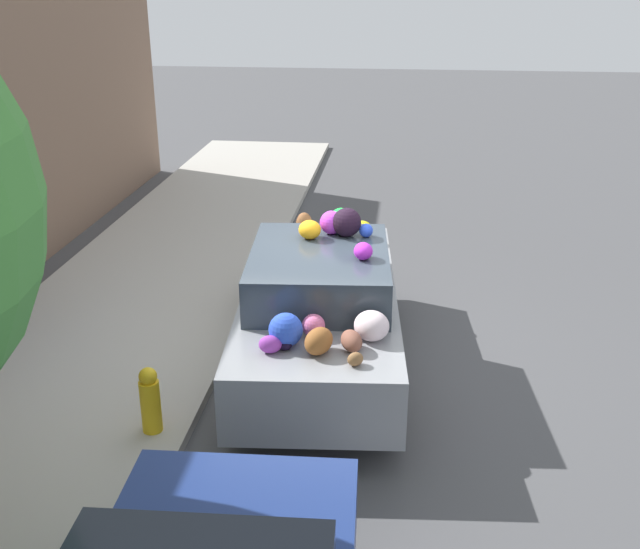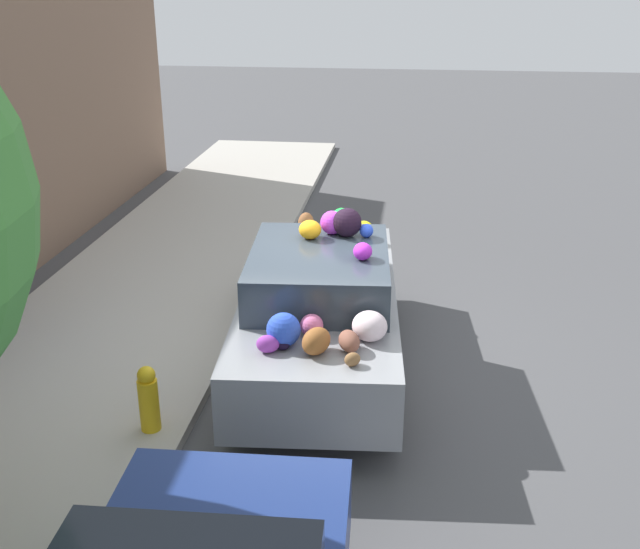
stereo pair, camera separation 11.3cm
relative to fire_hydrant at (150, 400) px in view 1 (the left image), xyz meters
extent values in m
plane|color=#4C4C4F|center=(1.70, -1.45, -0.46)|extent=(60.00, 60.00, 0.00)
cube|color=#B2ADA3|center=(1.70, 1.25, -0.40)|extent=(24.00, 3.20, 0.12)
cylinder|color=gold|center=(0.00, 0.00, -0.07)|extent=(0.20, 0.20, 0.55)
sphere|color=gold|center=(0.00, 0.00, 0.26)|extent=(0.18, 0.18, 0.18)
cube|color=gray|center=(1.70, -1.48, 0.22)|extent=(4.42, 2.04, 0.70)
cube|color=#333D47|center=(1.53, -1.50, 0.82)|extent=(2.05, 1.65, 0.50)
cylinder|color=black|center=(2.97, -0.60, -0.13)|extent=(0.67, 0.23, 0.66)
cylinder|color=black|center=(3.09, -2.17, -0.13)|extent=(0.67, 0.23, 0.66)
cylinder|color=black|center=(0.31, -0.80, -0.13)|extent=(0.67, 0.23, 0.66)
cylinder|color=black|center=(0.43, -2.37, -0.13)|extent=(0.67, 0.23, 0.66)
sphere|color=blue|center=(0.22, -1.32, 0.73)|extent=(0.47, 0.47, 0.33)
ellipsoid|color=purple|center=(0.07, -1.20, 0.65)|extent=(0.20, 0.24, 0.17)
sphere|color=purple|center=(2.12, -1.57, 1.20)|extent=(0.36, 0.36, 0.28)
ellipsoid|color=brown|center=(0.20, -1.96, 0.66)|extent=(0.35, 0.29, 0.19)
sphere|color=pink|center=(0.45, -1.56, 0.68)|extent=(0.24, 0.24, 0.23)
ellipsoid|color=brown|center=(-0.10, -2.01, 0.63)|extent=(0.19, 0.20, 0.13)
ellipsoid|color=white|center=(3.16, -1.47, 0.66)|extent=(0.39, 0.38, 0.20)
sphere|color=black|center=(2.05, -1.75, 1.23)|extent=(0.46, 0.46, 0.34)
ellipsoid|color=brown|center=(0.10, -1.66, 0.69)|extent=(0.41, 0.35, 0.25)
ellipsoid|color=black|center=(0.15, -1.31, 0.62)|extent=(0.24, 0.25, 0.11)
ellipsoid|color=orange|center=(1.92, -1.34, 1.17)|extent=(0.35, 0.34, 0.21)
ellipsoid|color=#975C34|center=(3.51, -1.06, 0.72)|extent=(0.28, 0.28, 0.31)
sphere|color=green|center=(2.30, -1.67, 1.19)|extent=(0.28, 0.28, 0.26)
ellipsoid|color=purple|center=(1.33, -1.99, 1.16)|extent=(0.26, 0.21, 0.18)
ellipsoid|color=yellow|center=(3.27, -1.87, 0.71)|extent=(0.37, 0.39, 0.30)
ellipsoid|color=green|center=(2.99, -0.89, 0.64)|extent=(0.31, 0.30, 0.14)
sphere|color=blue|center=(2.05, -1.98, 1.15)|extent=(0.20, 0.20, 0.16)
ellipsoid|color=white|center=(0.44, -2.13, 0.71)|extent=(0.47, 0.47, 0.30)
camera|label=1|loc=(-6.11, -2.38, 3.89)|focal=42.00mm
camera|label=2|loc=(-6.10, -2.49, 3.89)|focal=42.00mm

